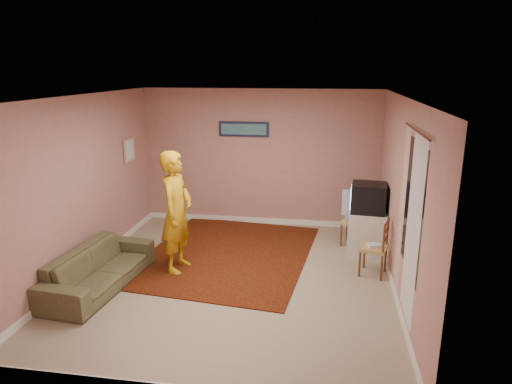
% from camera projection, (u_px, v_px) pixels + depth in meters
% --- Properties ---
extents(ground, '(5.00, 5.00, 0.00)m').
position_uv_depth(ground, '(234.00, 278.00, 6.66)').
color(ground, gray).
rests_on(ground, ground).
extents(wall_back, '(4.50, 0.02, 2.60)m').
position_uv_depth(wall_back, '(260.00, 158.00, 8.70)').
color(wall_back, tan).
rests_on(wall_back, ground).
extents(wall_front, '(4.50, 0.02, 2.60)m').
position_uv_depth(wall_front, '(174.00, 268.00, 3.93)').
color(wall_front, tan).
rests_on(wall_front, ground).
extents(wall_left, '(0.02, 5.00, 2.60)m').
position_uv_depth(wall_left, '(82.00, 186.00, 6.65)').
color(wall_left, tan).
rests_on(wall_left, ground).
extents(wall_right, '(0.02, 5.00, 2.60)m').
position_uv_depth(wall_right, '(401.00, 199.00, 5.98)').
color(wall_right, tan).
rests_on(wall_right, ground).
extents(ceiling, '(4.50, 5.00, 0.02)m').
position_uv_depth(ceiling, '(232.00, 97.00, 5.97)').
color(ceiling, white).
rests_on(ceiling, wall_back).
extents(baseboard_back, '(4.50, 0.02, 0.10)m').
position_uv_depth(baseboard_back, '(260.00, 220.00, 9.02)').
color(baseboard_back, white).
rests_on(baseboard_back, ground).
extents(baseboard_left, '(0.02, 5.00, 0.10)m').
position_uv_depth(baseboard_left, '(91.00, 265.00, 6.98)').
color(baseboard_left, white).
rests_on(baseboard_left, ground).
extents(baseboard_right, '(0.02, 5.00, 0.10)m').
position_uv_depth(baseboard_right, '(393.00, 286.00, 6.31)').
color(baseboard_right, white).
rests_on(baseboard_right, ground).
extents(window, '(0.01, 1.10, 1.50)m').
position_uv_depth(window, '(413.00, 209.00, 5.08)').
color(window, black).
rests_on(window, wall_right).
extents(curtain_sheer, '(0.01, 0.75, 2.10)m').
position_uv_depth(curtain_sheer, '(413.00, 230.00, 4.99)').
color(curtain_sheer, silver).
rests_on(curtain_sheer, wall_right).
extents(curtain_floral, '(0.01, 0.35, 2.10)m').
position_uv_depth(curtain_floral, '(402.00, 211.00, 5.66)').
color(curtain_floral, beige).
rests_on(curtain_floral, wall_right).
extents(curtain_rod, '(0.02, 1.40, 0.02)m').
position_uv_depth(curtain_rod, '(417.00, 131.00, 4.86)').
color(curtain_rod, '#5D2E1B').
rests_on(curtain_rod, wall_right).
extents(picture_back, '(0.95, 0.04, 0.28)m').
position_uv_depth(picture_back, '(244.00, 129.00, 8.57)').
color(picture_back, '#141B38').
rests_on(picture_back, wall_back).
extents(picture_left, '(0.04, 0.38, 0.42)m').
position_uv_depth(picture_left, '(129.00, 150.00, 8.11)').
color(picture_left, tan).
rests_on(picture_left, wall_left).
extents(area_rug, '(2.89, 3.46, 0.02)m').
position_uv_depth(area_rug, '(228.00, 254.00, 7.49)').
color(area_rug, black).
rests_on(area_rug, ground).
extents(tv_cabinet, '(0.58, 0.53, 0.74)m').
position_uv_depth(tv_cabinet, '(366.00, 233.00, 7.41)').
color(tv_cabinet, silver).
rests_on(tv_cabinet, ground).
extents(crt_tv, '(0.58, 0.53, 0.46)m').
position_uv_depth(crt_tv, '(368.00, 198.00, 7.25)').
color(crt_tv, black).
rests_on(crt_tv, tv_cabinet).
extents(chair_a, '(0.50, 0.49, 0.47)m').
position_uv_depth(chair_a, '(355.00, 216.00, 7.77)').
color(chair_a, tan).
rests_on(chair_a, ground).
extents(dvd_player, '(0.33, 0.24, 0.06)m').
position_uv_depth(dvd_player, '(355.00, 219.00, 7.78)').
color(dvd_player, silver).
rests_on(dvd_player, chair_a).
extents(blue_throw, '(0.43, 0.05, 0.45)m').
position_uv_depth(blue_throw, '(355.00, 203.00, 7.90)').
color(blue_throw, '#89AAE1').
rests_on(blue_throw, chair_a).
extents(chair_b, '(0.46, 0.47, 0.47)m').
position_uv_depth(chair_b, '(374.00, 241.00, 6.65)').
color(chair_b, tan).
rests_on(chair_b, ground).
extents(game_console, '(0.23, 0.20, 0.04)m').
position_uv_depth(game_console, '(374.00, 245.00, 6.67)').
color(game_console, silver).
rests_on(game_console, chair_b).
extents(sofa, '(0.92, 1.97, 0.56)m').
position_uv_depth(sofa, '(99.00, 268.00, 6.33)').
color(sofa, brown).
rests_on(sofa, ground).
extents(person, '(0.50, 0.70, 1.83)m').
position_uv_depth(person, '(177.00, 212.00, 6.72)').
color(person, '#C89212').
rests_on(person, ground).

